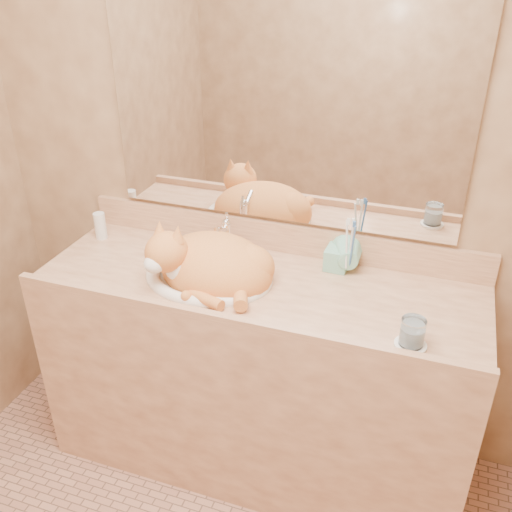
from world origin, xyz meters
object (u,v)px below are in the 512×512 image
(soap_dispenser, at_px, (335,252))
(toothbrush_cup, at_px, (348,263))
(vanity_counter, at_px, (257,375))
(sink_basin, at_px, (208,261))
(cat, at_px, (208,262))
(water_glass, at_px, (412,332))

(soap_dispenser, xyz_separation_m, toothbrush_cup, (0.05, -0.00, -0.04))
(vanity_counter, relative_size, sink_basin, 3.48)
(vanity_counter, bearing_deg, sink_basin, -173.56)
(vanity_counter, distance_m, toothbrush_cup, 0.58)
(sink_basin, xyz_separation_m, soap_dispenser, (0.42, 0.18, 0.02))
(sink_basin, xyz_separation_m, toothbrush_cup, (0.47, 0.17, -0.02))
(vanity_counter, relative_size, toothbrush_cup, 13.30)
(sink_basin, bearing_deg, toothbrush_cup, 7.49)
(soap_dispenser, bearing_deg, cat, -153.60)
(cat, bearing_deg, vanity_counter, 19.61)
(cat, relative_size, toothbrush_cup, 3.61)
(water_glass, bearing_deg, soap_dispenser, 132.30)
(soap_dispenser, distance_m, toothbrush_cup, 0.06)
(vanity_counter, xyz_separation_m, toothbrush_cup, (0.29, 0.15, 0.48))
(toothbrush_cup, relative_size, water_glass, 1.38)
(cat, bearing_deg, toothbrush_cup, 30.81)
(vanity_counter, bearing_deg, water_glass, -18.69)
(sink_basin, relative_size, water_glass, 5.28)
(sink_basin, bearing_deg, cat, -74.26)
(sink_basin, xyz_separation_m, cat, (0.01, -0.01, 0.00))
(vanity_counter, xyz_separation_m, sink_basin, (-0.18, -0.02, 0.50))
(toothbrush_cup, bearing_deg, cat, -158.11)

